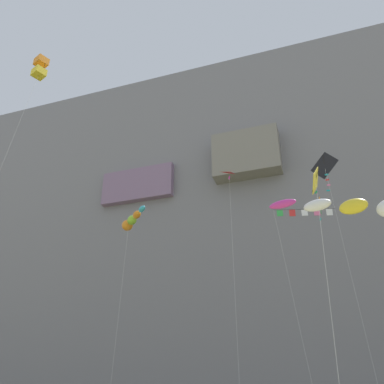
{
  "coord_description": "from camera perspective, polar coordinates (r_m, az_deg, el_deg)",
  "views": [
    {
      "loc": [
        9.91,
        -1.24,
        1.81
      ],
      "look_at": [
        0.51,
        26.75,
        17.34
      ],
      "focal_mm": 40.22,
      "sensor_mm": 36.0,
      "label": 1
    }
  ],
  "objects": [
    {
      "name": "kite_windsock_upper_right",
      "position": [
        12.84,
        21.06,
        -1.86
      ],
      "size": [
        5.72,
        3.42,
        7.51
      ],
      "color": "white",
      "rests_on": "ground"
    },
    {
      "name": "kite_diamond_mid_right",
      "position": [
        37.61,
        17.27,
        2.88
      ],
      "size": [
        2.38,
        3.37,
        21.78
      ],
      "color": "black",
      "rests_on": "ground"
    },
    {
      "name": "kite_delta_far_right",
      "position": [
        34.84,
        5.2,
        0.49
      ],
      "size": [
        1.49,
        4.67,
        19.72
      ],
      "color": "red",
      "rests_on": "ground"
    },
    {
      "name": "kite_banner_high_center",
      "position": [
        34.42,
        14.69,
        -3.55
      ],
      "size": [
        4.64,
        3.71,
        16.33
      ],
      "color": "black",
      "rests_on": "ground"
    },
    {
      "name": "kite_windsock_mid_left",
      "position": [
        34.34,
        -8.03,
        -3.8
      ],
      "size": [
        3.52,
        3.58,
        16.05
      ],
      "color": "orange",
      "rests_on": "ground"
    },
    {
      "name": "cliff_face",
      "position": [
        76.54,
        9.88,
        -5.86
      ],
      "size": [
        180.0,
        29.41,
        59.6
      ],
      "color": "gray",
      "rests_on": "ground"
    },
    {
      "name": "kite_diamond_high_left",
      "position": [
        18.29,
        16.22,
        0.05
      ],
      "size": [
        0.55,
        1.85,
        11.26
      ],
      "color": "yellow",
      "rests_on": "ground"
    },
    {
      "name": "kite_box_mid_center",
      "position": [
        43.47,
        -19.51,
        15.26
      ],
      "size": [
        3.53,
        3.0,
        31.43
      ],
      "color": "orange",
      "rests_on": "ground"
    }
  ]
}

